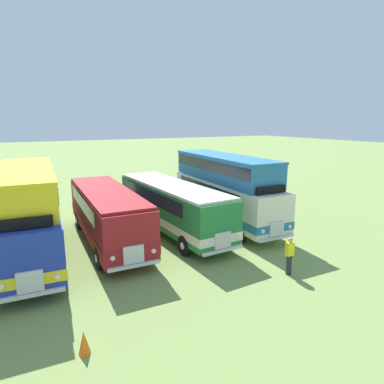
# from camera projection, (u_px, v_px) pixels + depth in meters

# --- Properties ---
(ground_plane) EXTENTS (200.00, 200.00, 0.00)m
(ground_plane) POSITION_uv_depth(u_px,v_px,m) (33.00, 257.00, 16.73)
(ground_plane) COLOR #7A934C
(bus_fourth_in_row) EXTENTS (3.14, 10.37, 4.49)m
(bus_fourth_in_row) POSITION_uv_depth(u_px,v_px,m) (29.00, 210.00, 16.19)
(bus_fourth_in_row) COLOR #1E339E
(bus_fourth_in_row) RESTS_ON ground
(bus_fifth_in_row) EXTENTS (2.85, 10.16, 2.99)m
(bus_fifth_in_row) POSITION_uv_depth(u_px,v_px,m) (107.00, 211.00, 18.54)
(bus_fifth_in_row) COLOR maroon
(bus_fifth_in_row) RESTS_ON ground
(bus_sixth_in_row) EXTENTS (3.07, 10.69, 2.99)m
(bus_sixth_in_row) POSITION_uv_depth(u_px,v_px,m) (171.00, 204.00, 20.25)
(bus_sixth_in_row) COLOR #237538
(bus_sixth_in_row) RESTS_ON ground
(bus_seventh_in_row) EXTENTS (2.88, 10.42, 4.49)m
(bus_seventh_in_row) POSITION_uv_depth(u_px,v_px,m) (225.00, 186.00, 21.93)
(bus_seventh_in_row) COLOR silver
(bus_seventh_in_row) RESTS_ON ground
(cone_near_end) EXTENTS (0.36, 0.36, 0.73)m
(cone_near_end) POSITION_uv_depth(u_px,v_px,m) (84.00, 343.00, 9.74)
(cone_near_end) COLOR orange
(cone_near_end) RESTS_ON ground
(marshal_person) EXTENTS (0.36, 0.24, 1.73)m
(marshal_person) POSITION_uv_depth(u_px,v_px,m) (289.00, 256.00, 14.68)
(marshal_person) COLOR #23232D
(marshal_person) RESTS_ON ground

